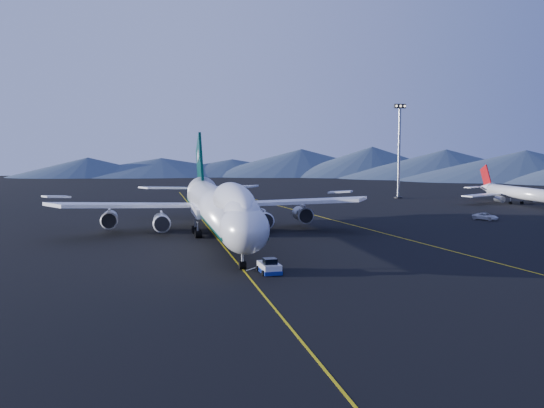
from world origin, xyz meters
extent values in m
plane|color=black|center=(0.00, 0.00, 0.00)|extent=(500.00, 500.00, 0.00)
cube|color=yellow|center=(0.00, 0.00, 0.01)|extent=(0.25, 220.00, 0.01)
cube|color=yellow|center=(30.00, 10.00, 0.01)|extent=(28.08, 198.09, 0.01)
cone|color=#415265|center=(-40.81, 231.43, 6.00)|extent=(100.00, 100.00, 12.00)
cone|color=#415265|center=(36.76, 232.11, 6.00)|extent=(100.00, 100.00, 12.00)
cone|color=#415265|center=(110.33, 207.49, 6.00)|extent=(100.00, 100.00, 12.00)
cone|color=#415265|center=(171.87, 160.27, 6.00)|extent=(100.00, 100.00, 12.00)
cylinder|color=silver|center=(0.00, 0.00, 5.60)|extent=(6.50, 56.00, 6.50)
ellipsoid|color=silver|center=(0.00, -28.00, 5.60)|extent=(6.50, 10.40, 6.50)
ellipsoid|color=silver|center=(0.00, -18.50, 8.10)|extent=(5.13, 25.16, 5.85)
cube|color=black|center=(0.00, -30.00, 6.80)|extent=(3.60, 1.61, 1.29)
cone|color=silver|center=(0.00, 33.00, 6.40)|extent=(6.50, 12.00, 6.50)
cube|color=#033327|center=(0.00, 1.00, 4.70)|extent=(6.24, 60.00, 1.10)
cube|color=silver|center=(0.00, 5.50, 4.50)|extent=(7.50, 13.00, 1.60)
cube|color=silver|center=(-14.50, 11.50, 5.20)|extent=(30.62, 23.28, 2.83)
cube|color=silver|center=(14.50, 11.50, 5.20)|extent=(30.62, 23.28, 2.83)
cylinder|color=slate|center=(-9.50, 7.50, 2.40)|extent=(2.90, 5.50, 2.90)
cylinder|color=slate|center=(-19.00, 14.00, 2.40)|extent=(2.90, 5.50, 2.90)
cylinder|color=slate|center=(9.50, 7.50, 2.40)|extent=(2.90, 5.50, 2.90)
cylinder|color=slate|center=(19.00, 14.00, 2.40)|extent=(2.90, 5.50, 2.90)
cube|color=#033327|center=(0.00, 32.00, 11.40)|extent=(0.55, 14.11, 15.94)
cube|color=silver|center=(-7.50, 34.50, 6.80)|extent=(12.39, 9.47, 0.98)
cube|color=silver|center=(7.50, 34.50, 6.80)|extent=(12.39, 9.47, 0.98)
cylinder|color=black|center=(0.00, -26.50, 0.55)|extent=(0.90, 1.10, 1.10)
cube|color=silver|center=(3.00, -29.50, 0.76)|extent=(2.44, 4.55, 1.11)
cube|color=navy|center=(3.00, -29.50, 0.35)|extent=(2.55, 4.76, 0.50)
cube|color=black|center=(3.00, -29.50, 1.57)|extent=(1.70, 1.70, 0.91)
cylinder|color=silver|center=(89.85, 44.45, 3.25)|extent=(3.43, 28.91, 3.43)
cone|color=silver|center=(89.85, 61.62, 3.61)|extent=(3.43, 6.32, 3.43)
cube|color=silver|center=(80.81, 48.97, 2.53)|extent=(15.17, 10.24, 0.32)
cube|color=silver|center=(98.88, 48.97, 2.53)|extent=(15.17, 10.24, 0.32)
cylinder|color=slate|center=(84.88, 46.71, 1.45)|extent=(1.72, 3.16, 1.72)
cylinder|color=slate|center=(94.82, 46.71, 1.45)|extent=(1.72, 3.16, 1.72)
cube|color=#9D0E12|center=(89.85, 62.07, 7.05)|extent=(0.32, 6.16, 7.28)
imported|color=silver|center=(61.32, 15.34, 0.77)|extent=(5.01, 6.04, 1.53)
cylinder|color=black|center=(65.42, 71.29, 0.23)|extent=(2.70, 2.70, 0.45)
cylinder|color=slate|center=(65.42, 71.29, 14.08)|extent=(0.79, 0.79, 28.17)
cube|color=black|center=(65.42, 71.29, 28.51)|extent=(3.61, 0.90, 1.35)
camera|label=1|loc=(-12.81, -104.66, 16.34)|focal=40.00mm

